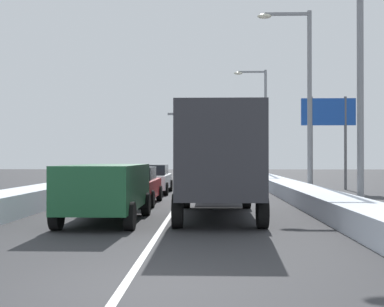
{
  "coord_description": "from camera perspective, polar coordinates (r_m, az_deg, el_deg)",
  "views": [
    {
      "loc": [
        1.22,
        -7.02,
        1.87
      ],
      "look_at": [
        -0.04,
        33.33,
        2.23
      ],
      "focal_mm": 47.22,
      "sensor_mm": 36.0,
      "label": 1
    }
  ],
  "objects": [
    {
      "name": "street_lamp_right_far",
      "position": [
        41.09,
        7.84,
        4.29
      ],
      "size": [
        2.66,
        0.36,
        8.96
      ],
      "color": "gray",
      "rests_on": "ground"
    },
    {
      "name": "street_lamp_right_near",
      "position": [
        17.82,
        17.33,
        9.08
      ],
      "size": [
        2.66,
        0.36,
        8.06
      ],
      "color": "gray",
      "rests_on": "ground"
    },
    {
      "name": "suv_black_right_lane_third",
      "position": [
        30.72,
        2.55,
        -2.1
      ],
      "size": [
        2.16,
        4.9,
        1.67
      ],
      "color": "black",
      "rests_on": "ground"
    },
    {
      "name": "street_lamp_right_mid",
      "position": [
        25.53,
        12.4,
        7.4
      ],
      "size": [
        2.66,
        0.36,
        9.1
      ],
      "color": "gray",
      "rests_on": "ground"
    },
    {
      "name": "sedan_white_center_lane_third",
      "position": [
        26.74,
        -4.6,
        -2.88
      ],
      "size": [
        2.0,
        4.5,
        1.51
      ],
      "color": "silver",
      "rests_on": "ground"
    },
    {
      "name": "box_truck_right_lane_nearest",
      "position": [
        15.84,
        2.95,
        -0.4
      ],
      "size": [
        2.53,
        7.2,
        3.36
      ],
      "color": "#38383D",
      "rests_on": "ground"
    },
    {
      "name": "snow_bank_left_shoulder",
      "position": [
        27.66,
        -11.88,
        -3.6
      ],
      "size": [
        1.58,
        43.61,
        0.75
      ],
      "primitive_type": "cube",
      "color": "silver",
      "rests_on": "ground"
    },
    {
      "name": "suv_green_center_lane_nearest",
      "position": [
        14.95,
        -9.67,
        -3.78
      ],
      "size": [
        2.16,
        4.9,
        1.67
      ],
      "color": "#1E5633",
      "rests_on": "ground"
    },
    {
      "name": "roadside_sign_right",
      "position": [
        30.93,
        15.15,
        3.49
      ],
      "size": [
        3.2,
        0.16,
        5.5
      ],
      "color": "#59595B",
      "rests_on": "ground"
    },
    {
      "name": "traffic_light_gantry",
      "position": [
        46.74,
        3.44,
        2.72
      ],
      "size": [
        7.54,
        0.47,
        6.2
      ],
      "color": "slate",
      "rests_on": "ground"
    },
    {
      "name": "ground_plane",
      "position": [
        22.98,
        -1.28,
        -5.17
      ],
      "size": [
        120.0,
        120.0,
        0.0
      ],
      "primitive_type": "plane",
      "color": "#333335"
    },
    {
      "name": "lane_stripe_between_right_lane_and_center_lane",
      "position": [
        26.93,
        -0.82,
        -4.48
      ],
      "size": [
        0.14,
        43.61,
        0.01
      ],
      "primitive_type": "cube",
      "color": "silver",
      "rests_on": "ground"
    },
    {
      "name": "sedan_red_center_lane_second",
      "position": [
        20.61,
        -6.61,
        -3.58
      ],
      "size": [
        2.0,
        4.5,
        1.51
      ],
      "color": "maroon",
      "rests_on": "ground"
    },
    {
      "name": "snow_bank_right_shoulder",
      "position": [
        27.19,
        10.43,
        -3.75
      ],
      "size": [
        1.49,
        43.61,
        0.65
      ],
      "primitive_type": "cube",
      "color": "silver",
      "rests_on": "ground"
    },
    {
      "name": "suv_gray_right_lane_second",
      "position": [
        23.69,
        3.18,
        -2.57
      ],
      "size": [
        2.16,
        4.9,
        1.67
      ],
      "color": "slate",
      "rests_on": "ground"
    }
  ]
}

